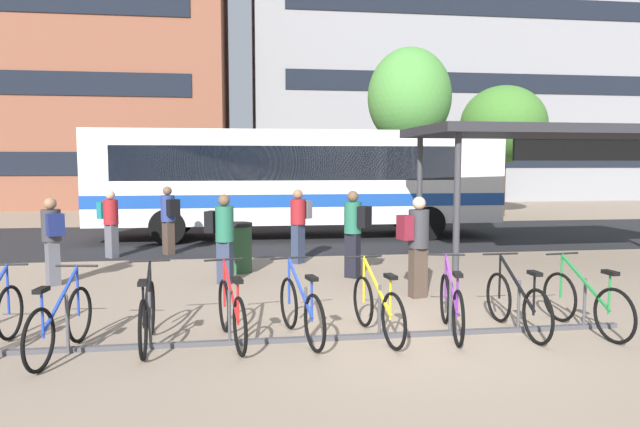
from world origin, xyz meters
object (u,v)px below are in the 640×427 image
at_px(commuter_teal_pack_6, 110,219).
at_px(commuter_grey_pack_5, 299,220).
at_px(parked_bicycle_blue_2, 60,324).
at_px(transit_shelter, 568,136).
at_px(commuter_black_pack_2, 354,228).
at_px(commuter_black_pack_1, 223,233).
at_px(trash_bin, 239,247).
at_px(parked_bicycle_green_9, 585,303).
at_px(commuter_maroon_pack_3, 417,240).
at_px(parked_bicycle_purple_7, 451,305).
at_px(street_tree_1, 503,125).
at_px(commuter_black_pack_4, 169,216).
at_px(parked_bicycle_red_4, 232,313).
at_px(commuter_navy_pack_0, 52,235).
at_px(city_bus, 300,179).
at_px(parked_bicycle_yellow_6, 377,308).
at_px(parked_bicycle_blue_5, 301,310).
at_px(parked_bicycle_black_3, 147,315).
at_px(street_tree_0, 409,98).
at_px(parked_bicycle_black_8, 517,304).

bearing_deg(commuter_teal_pack_6, commuter_grey_pack_5, 24.12).
distance_m(parked_bicycle_blue_2, transit_shelter, 11.34).
xyz_separation_m(transit_shelter, commuter_black_pack_2, (-5.34, -1.51, -1.90)).
bearing_deg(commuter_black_pack_1, trash_bin, 97.52).
height_order(parked_bicycle_green_9, commuter_maroon_pack_3, commuter_maroon_pack_3).
xyz_separation_m(parked_bicycle_purple_7, street_tree_1, (8.17, 15.59, 3.49)).
bearing_deg(commuter_teal_pack_6, street_tree_1, 72.62).
xyz_separation_m(commuter_black_pack_4, commuter_teal_pack_6, (-1.33, -0.26, -0.04)).
bearing_deg(commuter_black_pack_2, parked_bicycle_red_4, 99.32).
relative_size(commuter_navy_pack_0, commuter_black_pack_1, 0.97).
bearing_deg(city_bus, transit_shelter, -38.59).
xyz_separation_m(parked_bicycle_red_4, parked_bicycle_green_9, (4.70, -0.16, 0.00)).
xyz_separation_m(parked_bicycle_yellow_6, commuter_black_pack_4, (-3.55, 7.08, 0.59)).
xyz_separation_m(parked_bicycle_green_9, commuter_black_pack_4, (-6.37, 7.22, 0.59)).
height_order(commuter_black_pack_1, commuter_black_pack_2, commuter_black_pack_2).
relative_size(transit_shelter, commuter_grey_pack_5, 4.32).
height_order(parked_bicycle_blue_2, commuter_maroon_pack_3, commuter_maroon_pack_3).
xyz_separation_m(commuter_maroon_pack_3, street_tree_1, (8.02, 13.59, 2.89)).
height_order(transit_shelter, commuter_navy_pack_0, transit_shelter).
bearing_deg(parked_bicycle_blue_5, commuter_maroon_pack_3, -60.55).
relative_size(parked_bicycle_black_3, street_tree_0, 0.26).
distance_m(city_bus, parked_bicycle_blue_5, 10.05).
xyz_separation_m(city_bus, transit_shelter, (5.80, -4.69, 1.12)).
height_order(parked_bicycle_blue_2, trash_bin, trash_bin).
distance_m(parked_bicycle_black_8, commuter_black_pack_1, 5.40).
xyz_separation_m(city_bus, parked_bicycle_black_8, (1.92, -9.99, -1.39)).
bearing_deg(street_tree_1, commuter_black_pack_1, -133.07).
bearing_deg(city_bus, commuter_black_pack_2, -85.38).
bearing_deg(parked_bicycle_black_3, commuter_black_pack_2, -46.04).
relative_size(commuter_navy_pack_0, street_tree_1, 0.30).
xyz_separation_m(transit_shelter, commuter_black_pack_4, (-9.32, 1.83, -1.92)).
relative_size(parked_bicycle_yellow_6, commuter_grey_pack_5, 1.02).
relative_size(parked_bicycle_blue_2, commuter_maroon_pack_3, 1.01).
relative_size(city_bus, parked_bicycle_blue_5, 7.13).
distance_m(parked_bicycle_purple_7, commuter_black_pack_1, 4.74).
relative_size(parked_bicycle_blue_5, parked_bicycle_black_8, 0.98).
bearing_deg(trash_bin, parked_bicycle_green_9, -45.86).
xyz_separation_m(commuter_black_pack_2, commuter_maroon_pack_3, (0.72, -1.74, -0.01)).
bearing_deg(commuter_black_pack_2, parked_bicycle_green_9, 162.65).
distance_m(city_bus, parked_bicycle_blue_2, 10.93).
distance_m(parked_bicycle_yellow_6, parked_bicycle_purple_7, 1.00).
height_order(transit_shelter, commuter_grey_pack_5, transit_shelter).
relative_size(parked_bicycle_yellow_6, street_tree_1, 0.31).
relative_size(parked_bicycle_purple_7, commuter_black_pack_2, 0.99).
xyz_separation_m(parked_bicycle_green_9, commuter_maroon_pack_3, (-1.67, 2.14, 0.60)).
distance_m(parked_bicycle_red_4, commuter_grey_pack_5, 5.70).
distance_m(parked_bicycle_purple_7, commuter_maroon_pack_3, 2.09).
height_order(city_bus, parked_bicycle_blue_2, city_bus).
height_order(parked_bicycle_black_8, street_tree_1, street_tree_1).
xyz_separation_m(city_bus, parked_bicycle_red_4, (-1.84, -9.93, -1.39)).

